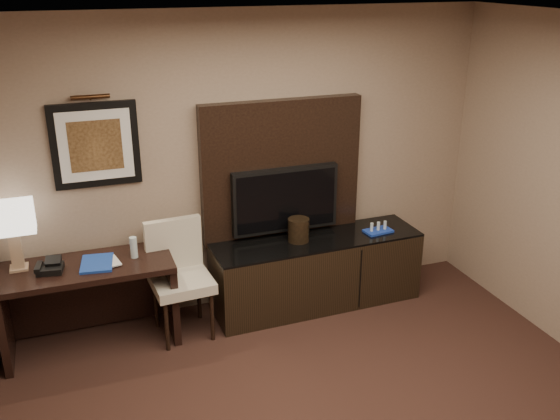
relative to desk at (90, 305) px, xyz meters
name	(u,v)px	position (x,y,z in m)	size (l,w,h in m)	color
ceiling	(398,37)	(1.50, -2.15, 2.33)	(4.50, 5.00, 0.01)	silver
wall_back	(248,163)	(1.50, 0.35, 0.98)	(4.50, 0.01, 2.70)	gray
desk	(90,305)	(0.00, 0.00, 0.00)	(1.39, 0.60, 0.75)	black
credenza	(316,271)	(2.05, 0.00, -0.04)	(1.95, 0.54, 0.67)	black
tv_wall_panel	(281,170)	(1.80, 0.29, 0.90)	(1.50, 0.12, 1.30)	black
tv	(285,200)	(1.80, 0.19, 0.65)	(1.00, 0.08, 0.60)	black
artwork	(95,145)	(0.20, 0.33, 1.28)	(0.70, 0.04, 0.70)	black
picture_light	(90,97)	(0.20, 0.29, 1.68)	(0.04, 0.04, 0.30)	#3C2413
desk_chair	(182,281)	(0.76, -0.10, 0.14)	(0.49, 0.57, 1.02)	beige
table_lamp	(14,237)	(-0.50, 0.11, 0.65)	(0.35, 0.20, 0.56)	tan
desk_phone	(50,266)	(-0.27, -0.03, 0.42)	(0.20, 0.18, 0.10)	black
blue_folder	(97,263)	(0.09, -0.02, 0.38)	(0.25, 0.33, 0.02)	#183B9E
book	(97,254)	(0.10, -0.05, 0.48)	(0.16, 0.02, 0.22)	#B4AE8D
water_bottle	(134,247)	(0.40, 0.01, 0.46)	(0.06, 0.06, 0.18)	silver
ice_bucket	(299,230)	(1.87, 0.01, 0.41)	(0.19, 0.19, 0.22)	black
minibar_tray	(378,227)	(2.65, -0.05, 0.35)	(0.26, 0.16, 0.09)	#1A3AAF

